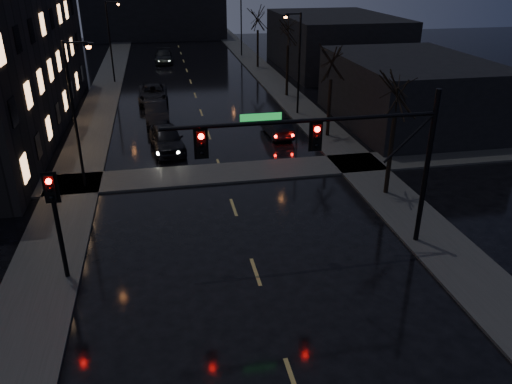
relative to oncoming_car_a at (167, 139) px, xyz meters
name	(u,v)px	position (x,y,z in m)	size (l,w,h in m)	color
sidewalk_left	(99,108)	(-5.43, 11.76, -0.79)	(3.00, 140.00, 0.12)	#2D2D2B
sidewalk_right	(290,98)	(11.57, 11.76, -0.79)	(3.00, 140.00, 0.12)	#2D2D2B
sidewalk_cross	(222,173)	(3.07, -4.74, -0.79)	(40.00, 3.00, 0.12)	#2D2D2B
commercial_right_near	(410,91)	(18.57, 2.76, 1.65)	(10.00, 14.00, 5.00)	black
commercial_right_far	(334,42)	(20.07, 24.76, 2.15)	(12.00, 18.00, 6.00)	black
far_block	(155,12)	(0.07, 54.76, 3.15)	(22.00, 10.00, 8.00)	black
signal_mast	(345,146)	(6.92, -14.24, 4.02)	(11.11, 0.41, 7.00)	black
signal_pole_left	(55,212)	(-4.43, -14.24, 2.16)	(0.35, 0.41, 4.53)	black
tree_near	(399,80)	(11.47, -9.24, 5.37)	(3.52, 3.52, 8.08)	black
tree_mid_a	(332,54)	(11.47, 0.76, 4.98)	(3.30, 3.30, 7.58)	black
tree_mid_b	(289,23)	(11.47, 12.76, 5.76)	(3.74, 3.74, 8.59)	black
tree_far	(258,14)	(11.47, 26.76, 5.21)	(3.43, 3.43, 7.88)	black
streetlight_l_near	(77,104)	(-4.51, -5.24, 3.93)	(1.53, 0.28, 8.00)	black
streetlight_l_far	(111,35)	(-4.51, 21.76, 3.93)	(1.53, 0.28, 8.00)	black
streetlight_r_mid	(297,56)	(10.65, 6.76, 3.93)	(1.53, 0.28, 8.00)	black
streetlight_r_far	(239,19)	(10.65, 34.76, 3.93)	(1.53, 0.28, 8.00)	black
oncoming_car_a	(167,139)	(0.00, 0.00, 0.00)	(2.00, 4.97, 1.69)	black
oncoming_car_b	(156,113)	(-0.60, 6.58, -0.03)	(1.72, 4.94, 1.63)	black
oncoming_car_c	(153,94)	(-0.81, 13.05, -0.08)	(2.54, 5.51, 1.53)	black
oncoming_car_d	(164,56)	(0.63, 32.19, -0.07)	(2.17, 5.33, 1.55)	black
lead_car	(277,127)	(7.92, 1.67, -0.17)	(1.44, 4.12, 1.36)	black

